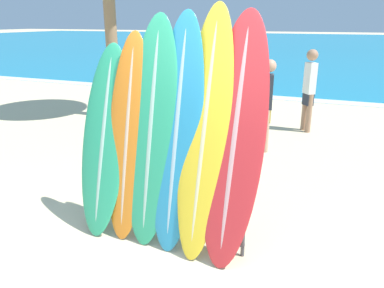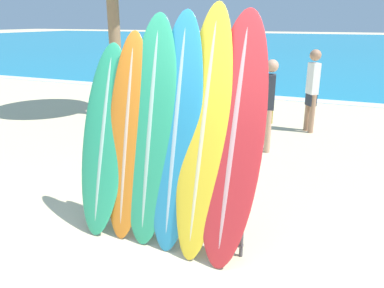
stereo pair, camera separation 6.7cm
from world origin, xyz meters
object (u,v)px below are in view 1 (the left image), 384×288
at_px(surfboard_slot_4, 205,132).
at_px(person_near_water, 309,88).
at_px(person_far_left, 268,102).
at_px(surfboard_slot_0, 104,140).
at_px(surfboard_slot_1, 128,138).
at_px(surfboard_slot_2, 151,132).
at_px(person_far_right, 203,87).
at_px(person_mid_beach, 221,76).
at_px(surfboard_slot_3, 177,133).
at_px(surfboard_rack, 164,201).
at_px(surfboard_slot_5, 235,139).

bearing_deg(surfboard_slot_4, person_near_water, 83.44).
bearing_deg(person_far_left, surfboard_slot_0, -30.64).
bearing_deg(surfboard_slot_1, surfboard_slot_2, 4.60).
bearing_deg(person_far_right, person_mid_beach, 79.30).
relative_size(surfboard_slot_3, person_far_right, 1.56).
bearing_deg(surfboard_rack, person_near_water, 78.81).
distance_m(surfboard_slot_2, person_near_water, 5.03).
bearing_deg(surfboard_rack, surfboard_slot_2, 159.51).
height_order(person_far_left, person_far_right, person_far_left).
xyz_separation_m(surfboard_slot_2, person_near_water, (1.13, 4.89, -0.25)).
bearing_deg(surfboard_slot_1, person_far_left, 75.55).
bearing_deg(surfboard_slot_1, surfboard_slot_0, -178.50).
distance_m(surfboard_slot_1, person_near_water, 5.11).
bearing_deg(surfboard_slot_0, person_near_water, 70.88).
xyz_separation_m(surfboard_rack, person_near_water, (0.98, 4.95, 0.49)).
xyz_separation_m(surfboard_slot_3, surfboard_slot_5, (0.60, 0.03, 0.01)).
distance_m(surfboard_rack, surfboard_slot_4, 0.90).
bearing_deg(surfboard_slot_2, person_far_left, 80.03).
relative_size(surfboard_slot_4, person_far_right, 1.61).
xyz_separation_m(surfboard_slot_1, surfboard_slot_3, (0.56, 0.04, 0.10)).
relative_size(surfboard_slot_4, person_near_water, 1.43).
height_order(person_mid_beach, person_far_left, person_far_left).
height_order(surfboard_slot_2, surfboard_slot_3, surfboard_slot_3).
height_order(surfboard_slot_1, surfboard_slot_2, surfboard_slot_2).
bearing_deg(person_near_water, person_far_right, 56.14).
distance_m(surfboard_slot_3, person_mid_beach, 6.37).
relative_size(surfboard_slot_3, person_far_left, 1.45).
xyz_separation_m(surfboard_slot_5, person_far_left, (-0.31, 3.24, -0.31)).
bearing_deg(surfboard_slot_4, surfboard_slot_1, -175.73).
bearing_deg(person_near_water, surfboard_rack, 131.39).
xyz_separation_m(surfboard_slot_1, person_far_left, (0.85, 3.31, -0.20)).
distance_m(person_far_left, person_far_right, 2.30).
height_order(surfboard_rack, person_near_water, person_near_water).
distance_m(surfboard_slot_5, person_far_right, 5.15).
bearing_deg(surfboard_slot_5, surfboard_slot_4, -178.77).
bearing_deg(person_far_right, person_far_left, -51.26).
bearing_deg(surfboard_slot_2, person_mid_beach, 101.19).
relative_size(surfboard_rack, surfboard_slot_2, 0.76).
distance_m(surfboard_slot_2, person_far_left, 3.35).
height_order(surfboard_slot_5, person_far_right, surfboard_slot_5).
height_order(surfboard_slot_0, person_far_left, surfboard_slot_0).
relative_size(surfboard_rack, surfboard_slot_4, 0.72).
relative_size(surfboard_slot_2, surfboard_slot_4, 0.96).
relative_size(person_near_water, person_mid_beach, 1.06).
bearing_deg(surfboard_slot_2, surfboard_slot_4, 4.11).
bearing_deg(surfboard_slot_1, surfboard_slot_3, 3.69).
height_order(surfboard_rack, surfboard_slot_0, surfboard_slot_0).
relative_size(surfboard_slot_2, person_mid_beach, 1.46).
height_order(surfboard_slot_0, person_far_right, surfboard_slot_0).
xyz_separation_m(surfboard_slot_0, surfboard_slot_3, (0.86, 0.04, 0.17)).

